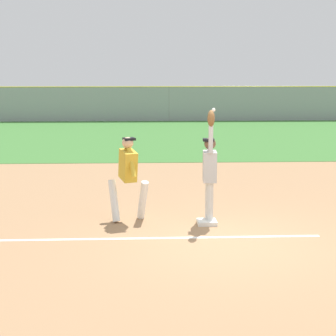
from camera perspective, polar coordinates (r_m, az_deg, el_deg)
ground_plane at (r=9.82m, az=6.13°, el=-7.72°), size 71.83×71.83×0.00m
outfield_grass at (r=25.30m, az=0.86°, el=3.43°), size 49.94×14.93×0.01m
first_base at (r=10.84m, az=4.13°, el=-5.73°), size 0.39×0.39×0.08m
fielder at (r=10.71m, az=4.43°, el=0.00°), size 0.29×0.90×2.28m
runner at (r=10.87m, az=-4.24°, el=-0.50°), size 0.87×0.82×1.72m
baseball at (r=10.72m, az=4.84°, el=6.14°), size 0.07×0.07×0.07m
outfield_fence at (r=32.64m, az=0.12°, el=6.81°), size 50.02×0.08×2.09m
parked_car_blue at (r=35.69m, az=-11.05°, el=6.33°), size 4.50×2.31×1.25m
parked_car_black at (r=34.88m, az=-2.02°, el=6.42°), size 4.52×2.35×1.25m
parked_car_white at (r=35.55m, az=8.44°, el=6.39°), size 4.46×2.23×1.25m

